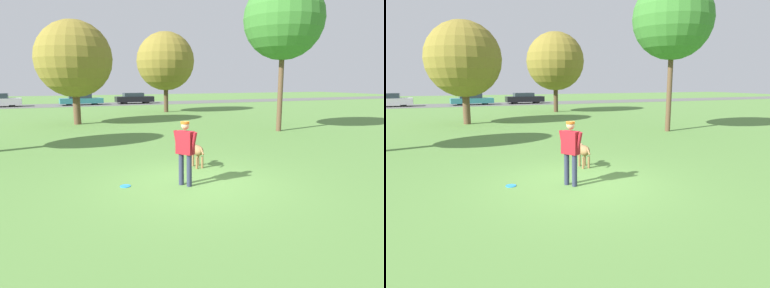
% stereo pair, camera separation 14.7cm
% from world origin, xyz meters
% --- Properties ---
extents(ground_plane, '(120.00, 120.00, 0.00)m').
position_xyz_m(ground_plane, '(0.00, 0.00, 0.00)').
color(ground_plane, '#56843D').
extents(far_road_strip, '(120.00, 6.00, 0.01)m').
position_xyz_m(far_road_strip, '(0.00, 32.39, 0.01)').
color(far_road_strip, '#5B5B59').
rests_on(far_road_strip, ground_plane).
extents(person, '(0.46, 0.65, 1.64)m').
position_xyz_m(person, '(-0.27, -0.06, 0.97)').
color(person, '#2D334C').
rests_on(person, ground_plane).
extents(dog, '(0.35, 0.92, 0.70)m').
position_xyz_m(dog, '(0.78, 1.58, 0.49)').
color(dog, olive).
rests_on(dog, ground_plane).
extents(frisbee, '(0.26, 0.26, 0.02)m').
position_xyz_m(frisbee, '(-1.70, 0.45, 0.01)').
color(frisbee, '#268CE5').
rests_on(frisbee, ground_plane).
extents(tree_near_right, '(4.05, 4.05, 7.72)m').
position_xyz_m(tree_near_right, '(7.93, 7.03, 5.68)').
color(tree_near_right, brown).
rests_on(tree_near_right, ground_plane).
extents(tree_mid_center, '(4.54, 4.54, 6.20)m').
position_xyz_m(tree_mid_center, '(-1.72, 14.22, 3.91)').
color(tree_mid_center, brown).
rests_on(tree_mid_center, ground_plane).
extents(tree_far_right, '(4.86, 4.86, 6.70)m').
position_xyz_m(tree_far_right, '(6.05, 20.22, 4.26)').
color(tree_far_right, '#4C3826').
rests_on(tree_far_right, ground_plane).
extents(parked_car_teal, '(4.62, 1.94, 1.29)m').
position_xyz_m(parked_car_teal, '(0.10, 32.11, 0.63)').
color(parked_car_teal, teal).
rests_on(parked_car_teal, ground_plane).
extents(parked_car_black, '(4.40, 1.80, 1.27)m').
position_xyz_m(parked_car_black, '(6.14, 32.27, 0.64)').
color(parked_car_black, black).
rests_on(parked_car_black, ground_plane).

